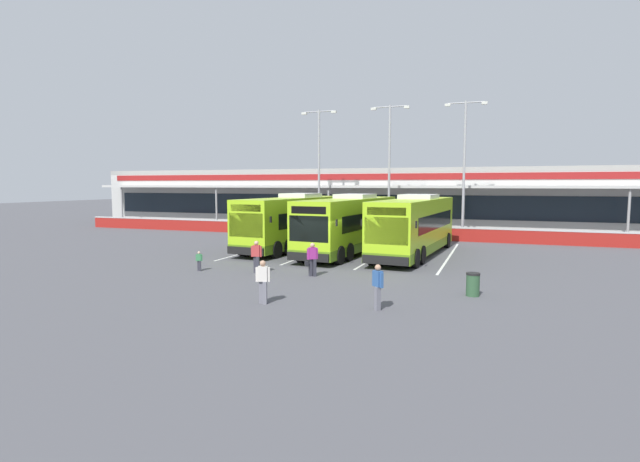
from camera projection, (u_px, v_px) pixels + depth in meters
The scene contains 19 objects.
ground_plane at pixel (319, 266), 26.14m from camera, with size 200.00×200.00×0.00m, color #4C4C51.
terminal_building at pixel (407, 198), 50.98m from camera, with size 70.00×13.00×6.00m.
red_barrier_wall at pixel (380, 231), 39.63m from camera, with size 60.00×0.40×1.10m.
coach_bus_leftmost at pixel (294, 222), 33.42m from camera, with size 3.72×12.31×3.78m.
coach_bus_left_centre at pixel (350, 225), 31.10m from camera, with size 3.72×12.31×3.78m.
coach_bus_centre at pixel (415, 227), 29.99m from camera, with size 3.72×12.31×3.78m.
bay_stripe_far_west at pixel (265, 247), 33.91m from camera, with size 0.14×13.00×0.01m, color silver.
bay_stripe_west at pixel (321, 250), 32.47m from camera, with size 0.14×13.00×0.01m, color silver.
bay_stripe_mid_west at pixel (382, 253), 31.02m from camera, with size 0.14×13.00×0.01m, color silver.
bay_stripe_centre at pixel (449, 256), 29.58m from camera, with size 0.14×13.00×0.01m, color silver.
pedestrian_with_handbag at pixel (312, 259), 23.17m from camera, with size 0.61×0.53×1.62m.
pedestrian_in_dark_coat at pixel (256, 256), 24.00m from camera, with size 0.54×0.29×1.62m.
pedestrian_child at pixel (199, 260), 24.65m from camera, with size 0.33×0.21×1.00m.
pedestrian_near_bin at pixel (263, 280), 17.84m from camera, with size 0.54×0.31×1.62m.
pedestrian_approaching_bus at pixel (378, 285), 16.94m from camera, with size 0.47×0.42×1.62m.
lamp_post_west at pixel (319, 163), 43.26m from camera, with size 3.24×0.28×11.00m.
lamp_post_centre at pixel (389, 162), 40.60m from camera, with size 3.24×0.28×11.00m.
lamp_post_east at pixel (464, 161), 38.58m from camera, with size 3.24×0.28×11.00m.
litter_bin at pixel (473, 284), 19.09m from camera, with size 0.54×0.54×0.93m.
Camera 1 is at (8.96, -24.23, 4.41)m, focal length 27.09 mm.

